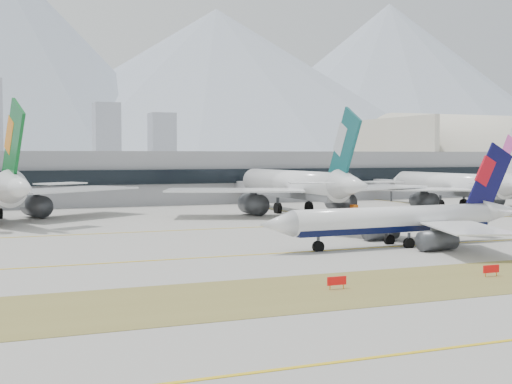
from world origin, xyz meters
name	(u,v)px	position (x,y,z in m)	size (l,w,h in m)	color
ground	(267,249)	(0.00, 0.00, 0.00)	(3000.00, 3000.00, 0.00)	#A4A19A
taxiing_airliner	(403,220)	(20.98, -4.55, 3.91)	(48.26, 41.92, 16.22)	white
widebody_cathay	(296,186)	(32.22, 57.07, 6.45)	(68.10, 66.34, 24.26)	white
widebody_china_air	(455,186)	(77.46, 55.19, 5.80)	(61.17, 59.69, 21.80)	white
terminal	(113,177)	(0.00, 114.84, 7.50)	(280.00, 43.10, 15.00)	gray
hangar	(484,189)	(154.56, 135.00, 0.14)	(91.00, 60.00, 60.00)	beige
hold_sign_left	(337,281)	(-5.85, -32.00, 0.88)	(2.20, 0.15, 1.35)	red
hold_sign_right	(491,269)	(14.30, -32.00, 0.88)	(2.20, 0.15, 1.35)	red
gse_c	(350,212)	(40.03, 44.66, 1.05)	(3.55, 2.00, 2.60)	orange
mountain_ridge	(0,70)	(33.00, 1404.14, 181.85)	(2830.00, 1120.00, 470.00)	#9EA8B7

